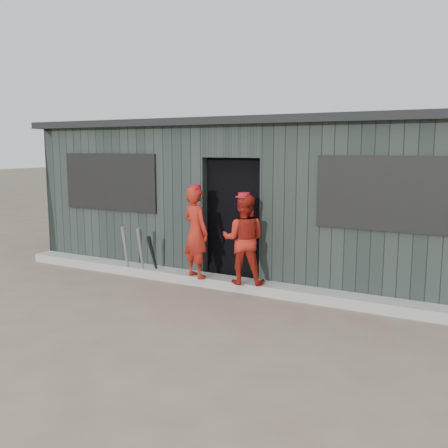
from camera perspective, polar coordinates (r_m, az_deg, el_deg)
The scene contains 9 objects.
ground at distance 6.36m, azimuth -7.91°, elevation -11.13°, with size 80.00×80.00×0.00m, color brown.
curb at distance 7.81m, azimuth 0.07°, elevation -6.70°, with size 8.00×0.36×0.15m, color #979792.
bat_left at distance 8.55m, azimuth -11.16°, elevation -3.07°, with size 0.07×0.07×0.86m, color #919199.
bat_mid at distance 8.39m, azimuth -9.46°, elevation -3.26°, with size 0.07×0.07×0.86m, color gray.
bat_right at distance 8.34m, azimuth -8.07°, elevation -3.73°, with size 0.07×0.07×0.75m, color black.
player_red_left at distance 7.72m, azimuth -3.23°, elevation -0.95°, with size 0.52×0.34×1.42m, color maroon.
player_red_right at distance 7.35m, azimuth 2.26°, elevation -1.77°, with size 0.65×0.50×1.33m, color #A31E14.
player_grey_back at distance 7.98m, azimuth 6.51°, elevation -2.92°, with size 0.54×0.35×1.10m, color #A3A3A3.
dugout at distance 9.08m, azimuth 5.15°, elevation 3.23°, with size 8.30×3.30×2.62m.
Camera 1 is at (3.58, -4.80, 2.15)m, focal length 40.00 mm.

